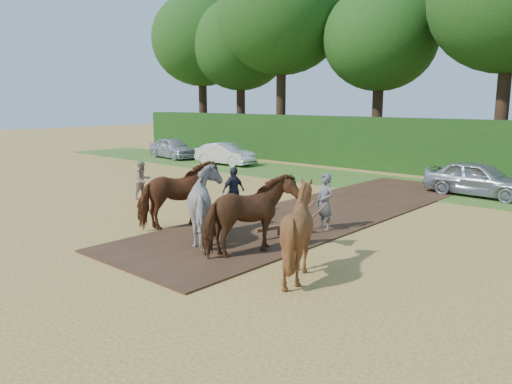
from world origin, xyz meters
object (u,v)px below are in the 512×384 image
Objects in this scene: spectator_near at (143,180)px; parked_cars at (434,174)px; spectator_far at (233,191)px; plough_team at (232,210)px.

parked_cars is (8.06, 9.92, -0.05)m from spectator_near.
spectator_near is 0.90× the size of spectator_far.
plough_team is (7.62, -2.53, 0.29)m from spectator_near.
spectator_far reaches higher than parked_cars.
plough_team is 0.21× the size of parked_cars.
spectator_near is at bearing -129.09° from parked_cars.
spectator_far is 0.23× the size of plough_team.
spectator_far is 0.05× the size of parked_cars.
parked_cars is at bearing -16.02° from spectator_far.
plough_team is 12.46m from parked_cars.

